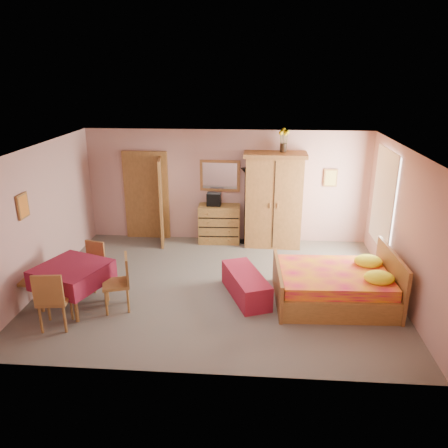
# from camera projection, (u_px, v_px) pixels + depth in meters

# --- Properties ---
(floor) EXTENTS (6.50, 6.50, 0.00)m
(floor) POSITION_uv_depth(u_px,v_px,m) (218.00, 287.00, 8.21)
(floor) COLOR slate
(floor) RESTS_ON ground
(ceiling) EXTENTS (6.50, 6.50, 0.00)m
(ceiling) POSITION_uv_depth(u_px,v_px,m) (217.00, 149.00, 7.34)
(ceiling) COLOR brown
(ceiling) RESTS_ON wall_back
(wall_back) EXTENTS (6.50, 0.10, 2.60)m
(wall_back) POSITION_uv_depth(u_px,v_px,m) (227.00, 186.00, 10.13)
(wall_back) COLOR tan
(wall_back) RESTS_ON floor
(wall_front) EXTENTS (6.50, 0.10, 2.60)m
(wall_front) POSITION_uv_depth(u_px,v_px,m) (199.00, 287.00, 5.43)
(wall_front) COLOR tan
(wall_front) RESTS_ON floor
(wall_left) EXTENTS (0.10, 5.00, 2.60)m
(wall_left) POSITION_uv_depth(u_px,v_px,m) (41.00, 217.00, 8.01)
(wall_left) COLOR tan
(wall_left) RESTS_ON floor
(wall_right) EXTENTS (0.10, 5.00, 2.60)m
(wall_right) POSITION_uv_depth(u_px,v_px,m) (404.00, 226.00, 7.55)
(wall_right) COLOR tan
(wall_right) RESTS_ON floor
(doorway) EXTENTS (1.06, 0.12, 2.15)m
(doorway) POSITION_uv_depth(u_px,v_px,m) (147.00, 196.00, 10.33)
(doorway) COLOR #9E6B35
(doorway) RESTS_ON floor
(window) EXTENTS (0.08, 1.40, 1.95)m
(window) POSITION_uv_depth(u_px,v_px,m) (384.00, 199.00, 8.63)
(window) COLOR white
(window) RESTS_ON wall_right
(picture_left) EXTENTS (0.04, 0.32, 0.42)m
(picture_left) POSITION_uv_depth(u_px,v_px,m) (23.00, 206.00, 7.31)
(picture_left) COLOR orange
(picture_left) RESTS_ON wall_left
(picture_back) EXTENTS (0.30, 0.04, 0.40)m
(picture_back) POSITION_uv_depth(u_px,v_px,m) (331.00, 178.00, 9.85)
(picture_back) COLOR #D8BF59
(picture_back) RESTS_ON wall_back
(chest_of_drawers) EXTENTS (0.97, 0.51, 0.90)m
(chest_of_drawers) POSITION_uv_depth(u_px,v_px,m) (219.00, 224.00, 10.21)
(chest_of_drawers) COLOR olive
(chest_of_drawers) RESTS_ON floor
(wall_mirror) EXTENTS (0.93, 0.09, 0.73)m
(wall_mirror) POSITION_uv_depth(u_px,v_px,m) (220.00, 176.00, 10.04)
(wall_mirror) COLOR white
(wall_mirror) RESTS_ON wall_back
(stereo) EXTENTS (0.33, 0.25, 0.30)m
(stereo) POSITION_uv_depth(u_px,v_px,m) (214.00, 199.00, 10.01)
(stereo) COLOR black
(stereo) RESTS_ON chest_of_drawers
(floor_lamp) EXTENTS (0.23, 0.23, 1.78)m
(floor_lamp) POSITION_uv_depth(u_px,v_px,m) (245.00, 206.00, 10.02)
(floor_lamp) COLOR black
(floor_lamp) RESTS_ON floor
(wardrobe) EXTENTS (1.39, 0.74, 2.15)m
(wardrobe) POSITION_uv_depth(u_px,v_px,m) (274.00, 200.00, 9.84)
(wardrobe) COLOR #AA7239
(wardrobe) RESTS_ON floor
(sunflower_vase) EXTENTS (0.23, 0.23, 0.52)m
(sunflower_vase) POSITION_uv_depth(u_px,v_px,m) (284.00, 140.00, 9.46)
(sunflower_vase) COLOR yellow
(sunflower_vase) RESTS_ON wardrobe
(bed) EXTENTS (2.09, 1.68, 0.94)m
(bed) POSITION_uv_depth(u_px,v_px,m) (334.00, 277.00, 7.56)
(bed) COLOR #D9154B
(bed) RESTS_ON floor
(bench) EXTENTS (0.95, 1.44, 0.45)m
(bench) POSITION_uv_depth(u_px,v_px,m) (246.00, 285.00, 7.80)
(bench) COLOR maroon
(bench) RESTS_ON floor
(dining_table) EXTENTS (1.34, 1.34, 0.76)m
(dining_table) POSITION_uv_depth(u_px,v_px,m) (74.00, 286.00, 7.42)
(dining_table) COLOR maroon
(dining_table) RESTS_ON floor
(chair_south) EXTENTS (0.50, 0.50, 0.99)m
(chair_south) POSITION_uv_depth(u_px,v_px,m) (54.00, 298.00, 6.79)
(chair_south) COLOR olive
(chair_south) RESTS_ON floor
(chair_north) EXTENTS (0.48, 0.48, 0.87)m
(chair_north) POSITION_uv_depth(u_px,v_px,m) (91.00, 266.00, 8.04)
(chair_north) COLOR #A17436
(chair_north) RESTS_ON floor
(chair_west) EXTENTS (0.44, 0.44, 0.97)m
(chair_west) POSITION_uv_depth(u_px,v_px,m) (30.00, 279.00, 7.44)
(chair_west) COLOR #9D6A35
(chair_west) RESTS_ON floor
(chair_east) EXTENTS (0.55, 0.55, 0.96)m
(chair_east) POSITION_uv_depth(u_px,v_px,m) (116.00, 283.00, 7.31)
(chair_east) COLOR #A07036
(chair_east) RESTS_ON floor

